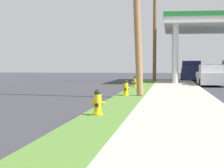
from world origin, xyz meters
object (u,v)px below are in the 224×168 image
Objects in this scene: fire_hydrant_fourth at (135,83)px; utility_pole_background at (155,24)px; car_silver_by_far_pump at (211,76)px; fire_hydrant_third at (126,89)px; fire_hydrant_second at (98,104)px; truck_navy_at_forecourt at (191,71)px.

utility_pole_background is at bearing 86.12° from fire_hydrant_fourth.
utility_pole_background is 2.23× the size of car_silver_by_far_pump.
fire_hydrant_third is at bearing -89.13° from fire_hydrant_fourth.
fire_hydrant_second is 0.16× the size of car_silver_by_far_pump.
fire_hydrant_second is 1.00× the size of fire_hydrant_fourth.
utility_pole_background is 7.05m from truck_navy_at_forecourt.
fire_hydrant_fourth is 0.14× the size of truck_navy_at_forecourt.
truck_navy_at_forecourt is (4.31, 16.18, 0.47)m from fire_hydrant_fourth.
utility_pole_background is (0.72, 26.49, 4.82)m from fire_hydrant_second.
car_silver_by_far_pump reaches higher than fire_hydrant_fourth.
fire_hydrant_third is 19.30m from utility_pole_background.
fire_hydrant_third is 0.14× the size of truck_navy_at_forecourt.
fire_hydrant_third is 23.36m from truck_navy_at_forecourt.
fire_hydrant_second is 14.60m from fire_hydrant_fourth.
fire_hydrant_fourth is 16.76m from truck_navy_at_forecourt.
truck_navy_at_forecourt is (3.51, 4.30, -4.35)m from utility_pole_background.
car_silver_by_far_pump is (5.16, 5.17, 0.28)m from fire_hydrant_fourth.
fire_hydrant_second is 1.00× the size of fire_hydrant_third.
car_silver_by_far_pump is at bearing -57.08° from utility_pole_background.
fire_hydrant_third is at bearing -100.39° from truck_navy_at_forecourt.
utility_pole_background is 9.20m from car_silver_by_far_pump.
fire_hydrant_fourth is at bearing 90.33° from fire_hydrant_second.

